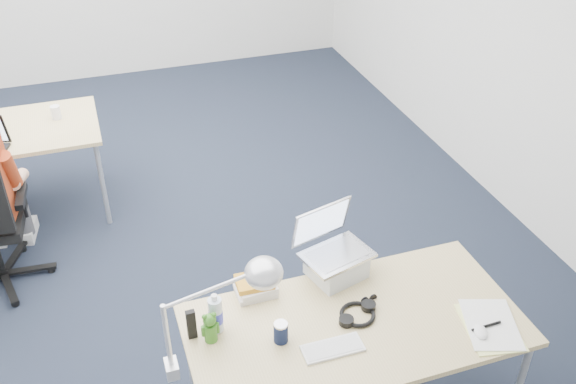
{
  "coord_description": "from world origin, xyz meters",
  "views": [
    {
      "loc": [
        0.01,
        -3.64,
        2.94
      ],
      "look_at": [
        1.01,
        -0.66,
        0.85
      ],
      "focal_mm": 40.0,
      "sensor_mm": 36.0,
      "label": 1
    }
  ],
  "objects_px": {
    "bear_figurine": "(210,327)",
    "sunglasses": "(369,299)",
    "cordless_phone": "(191,324)",
    "far_cup": "(56,112)",
    "silver_laptop": "(337,247)",
    "desk_lamp": "(205,320)",
    "wireless_keyboard": "(333,348)",
    "book_stack": "(255,287)",
    "desk_near": "(354,330)",
    "can_koozie": "(281,332)",
    "computer_mouse": "(480,332)",
    "water_bottle": "(215,313)",
    "headphones": "(358,313)"
  },
  "relations": [
    {
      "from": "can_koozie",
      "to": "sunglasses",
      "type": "xyz_separation_m",
      "value": [
        0.5,
        0.11,
        -0.04
      ]
    },
    {
      "from": "desk_near",
      "to": "water_bottle",
      "type": "height_order",
      "value": "water_bottle"
    },
    {
      "from": "silver_laptop",
      "to": "far_cup",
      "type": "bearing_deg",
      "value": 103.97
    },
    {
      "from": "wireless_keyboard",
      "to": "can_koozie",
      "type": "height_order",
      "value": "can_koozie"
    },
    {
      "from": "computer_mouse",
      "to": "cordless_phone",
      "type": "height_order",
      "value": "cordless_phone"
    },
    {
      "from": "bear_figurine",
      "to": "sunglasses",
      "type": "distance_m",
      "value": 0.8
    },
    {
      "from": "book_stack",
      "to": "sunglasses",
      "type": "distance_m",
      "value": 0.57
    },
    {
      "from": "wireless_keyboard",
      "to": "water_bottle",
      "type": "distance_m",
      "value": 0.56
    },
    {
      "from": "book_stack",
      "to": "cordless_phone",
      "type": "relative_size",
      "value": 1.22
    },
    {
      "from": "desk_near",
      "to": "far_cup",
      "type": "height_order",
      "value": "far_cup"
    },
    {
      "from": "headphones",
      "to": "water_bottle",
      "type": "xyz_separation_m",
      "value": [
        -0.66,
        0.13,
        0.09
      ]
    },
    {
      "from": "wireless_keyboard",
      "to": "can_koozie",
      "type": "distance_m",
      "value": 0.25
    },
    {
      "from": "silver_laptop",
      "to": "computer_mouse",
      "type": "relative_size",
      "value": 3.74
    },
    {
      "from": "desk_lamp",
      "to": "desk_near",
      "type": "bearing_deg",
      "value": -9.14
    },
    {
      "from": "silver_laptop",
      "to": "desk_lamp",
      "type": "distance_m",
      "value": 0.85
    },
    {
      "from": "cordless_phone",
      "to": "bear_figurine",
      "type": "bearing_deg",
      "value": -31.6
    },
    {
      "from": "water_bottle",
      "to": "book_stack",
      "type": "bearing_deg",
      "value": 36.85
    },
    {
      "from": "computer_mouse",
      "to": "bear_figurine",
      "type": "bearing_deg",
      "value": -178.15
    },
    {
      "from": "headphones",
      "to": "bear_figurine",
      "type": "distance_m",
      "value": 0.71
    },
    {
      "from": "book_stack",
      "to": "headphones",
      "type": "bearing_deg",
      "value": -36.65
    },
    {
      "from": "cordless_phone",
      "to": "far_cup",
      "type": "relative_size",
      "value": 1.56
    },
    {
      "from": "book_stack",
      "to": "silver_laptop",
      "type": "bearing_deg",
      "value": 0.0
    },
    {
      "from": "computer_mouse",
      "to": "wireless_keyboard",
      "type": "bearing_deg",
      "value": -172.15
    },
    {
      "from": "silver_laptop",
      "to": "can_koozie",
      "type": "bearing_deg",
      "value": -155.77
    },
    {
      "from": "desk_lamp",
      "to": "silver_laptop",
      "type": "bearing_deg",
      "value": 15.11
    },
    {
      "from": "can_koozie",
      "to": "computer_mouse",
      "type": "bearing_deg",
      "value": -16.31
    },
    {
      "from": "silver_laptop",
      "to": "water_bottle",
      "type": "xyz_separation_m",
      "value": [
        -0.68,
        -0.18,
        -0.07
      ]
    },
    {
      "from": "desk_lamp",
      "to": "sunglasses",
      "type": "bearing_deg",
      "value": -1.48
    },
    {
      "from": "headphones",
      "to": "cordless_phone",
      "type": "distance_m",
      "value": 0.79
    },
    {
      "from": "wireless_keyboard",
      "to": "computer_mouse",
      "type": "relative_size",
      "value": 2.9
    },
    {
      "from": "book_stack",
      "to": "sunglasses",
      "type": "relative_size",
      "value": 2.21
    },
    {
      "from": "desk_near",
      "to": "bear_figurine",
      "type": "relative_size",
      "value": 9.75
    },
    {
      "from": "desk_near",
      "to": "silver_laptop",
      "type": "bearing_deg",
      "value": 82.71
    },
    {
      "from": "desk_near",
      "to": "can_koozie",
      "type": "xyz_separation_m",
      "value": [
        -0.37,
        0.01,
        0.1
      ]
    },
    {
      "from": "wireless_keyboard",
      "to": "cordless_phone",
      "type": "relative_size",
      "value": 1.76
    },
    {
      "from": "sunglasses",
      "to": "desk_near",
      "type": "bearing_deg",
      "value": -141.75
    },
    {
      "from": "can_koozie",
      "to": "desk_lamp",
      "type": "height_order",
      "value": "desk_lamp"
    },
    {
      "from": "wireless_keyboard",
      "to": "computer_mouse",
      "type": "height_order",
      "value": "computer_mouse"
    },
    {
      "from": "cordless_phone",
      "to": "far_cup",
      "type": "height_order",
      "value": "cordless_phone"
    },
    {
      "from": "computer_mouse",
      "to": "far_cup",
      "type": "relative_size",
      "value": 0.95
    },
    {
      "from": "can_koozie",
      "to": "bear_figurine",
      "type": "distance_m",
      "value": 0.32
    },
    {
      "from": "headphones",
      "to": "bear_figurine",
      "type": "height_order",
      "value": "bear_figurine"
    },
    {
      "from": "desk_lamp",
      "to": "wireless_keyboard",
      "type": "bearing_deg",
      "value": -20.91
    },
    {
      "from": "cordless_phone",
      "to": "desk_lamp",
      "type": "xyz_separation_m",
      "value": [
        0.04,
        -0.19,
        0.19
      ]
    },
    {
      "from": "can_koozie",
      "to": "water_bottle",
      "type": "relative_size",
      "value": 0.5
    },
    {
      "from": "silver_laptop",
      "to": "wireless_keyboard",
      "type": "xyz_separation_m",
      "value": [
        -0.21,
        -0.47,
        -0.17
      ]
    },
    {
      "from": "book_stack",
      "to": "wireless_keyboard",
      "type": "bearing_deg",
      "value": -64.17
    },
    {
      "from": "silver_laptop",
      "to": "water_bottle",
      "type": "height_order",
      "value": "silver_laptop"
    },
    {
      "from": "computer_mouse",
      "to": "book_stack",
      "type": "relative_size",
      "value": 0.5
    },
    {
      "from": "bear_figurine",
      "to": "sunglasses",
      "type": "xyz_separation_m",
      "value": [
        0.8,
        0.0,
        -0.07
      ]
    }
  ]
}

